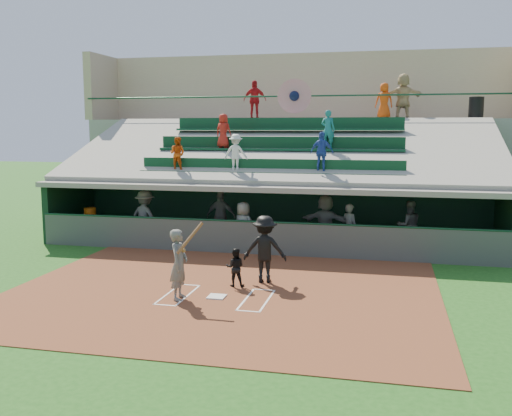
% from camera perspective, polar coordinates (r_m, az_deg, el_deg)
% --- Properties ---
extents(ground, '(100.00, 100.00, 0.00)m').
position_cam_1_polar(ground, '(14.46, -3.96, -8.96)').
color(ground, '#1D5116').
rests_on(ground, ground).
extents(dirt_slab, '(11.00, 9.00, 0.02)m').
position_cam_1_polar(dirt_slab, '(14.92, -3.40, -8.38)').
color(dirt_slab, brown).
rests_on(dirt_slab, ground).
extents(home_plate, '(0.43, 0.43, 0.03)m').
position_cam_1_polar(home_plate, '(14.45, -3.96, -8.83)').
color(home_plate, white).
rests_on(home_plate, dirt_slab).
extents(batters_box_chalk, '(2.65, 1.85, 0.01)m').
position_cam_1_polar(batters_box_chalk, '(14.46, -3.96, -8.87)').
color(batters_box_chalk, white).
rests_on(batters_box_chalk, dirt_slab).
extents(dugout_floor, '(16.00, 3.50, 0.04)m').
position_cam_1_polar(dugout_floor, '(20.81, 1.43, -3.62)').
color(dugout_floor, gray).
rests_on(dugout_floor, ground).
extents(concourse_slab, '(20.00, 3.00, 4.60)m').
position_cam_1_polar(concourse_slab, '(27.10, 4.30, 3.95)').
color(concourse_slab, gray).
rests_on(concourse_slab, ground).
extents(grandstand, '(20.40, 10.40, 7.80)m').
position_cam_1_polar(grandstand, '(24.16, 3.22, 3.37)').
color(grandstand, '#4B504B').
rests_on(grandstand, ground).
extents(batter_at_plate, '(0.85, 0.75, 1.95)m').
position_cam_1_polar(batter_at_plate, '(14.18, -7.70, -5.58)').
color(batter_at_plate, '#545752').
rests_on(batter_at_plate, dirt_slab).
extents(catcher, '(0.56, 0.47, 1.03)m').
position_cam_1_polar(catcher, '(15.27, -2.10, -5.95)').
color(catcher, black).
rests_on(catcher, dirt_slab).
extents(home_umpire, '(1.25, 0.79, 1.84)m').
position_cam_1_polar(home_umpire, '(15.60, 0.89, -4.12)').
color(home_umpire, black).
rests_on(home_umpire, dirt_slab).
extents(dugout_bench, '(14.13, 4.75, 0.44)m').
position_cam_1_polar(dugout_bench, '(22.10, 1.86, -2.30)').
color(dugout_bench, brown).
rests_on(dugout_bench, dugout_floor).
extents(white_table, '(0.85, 0.65, 0.72)m').
position_cam_1_polar(white_table, '(22.67, -16.17, -1.99)').
color(white_table, white).
rests_on(white_table, dugout_floor).
extents(water_cooler, '(0.45, 0.45, 0.45)m').
position_cam_1_polar(water_cooler, '(22.55, -16.25, -0.53)').
color(water_cooler, '#DE5F0D').
rests_on(water_cooler, white_table).
extents(dugout_player_a, '(1.39, 1.04, 1.92)m').
position_cam_1_polar(dugout_player_a, '(21.21, -11.03, -0.85)').
color(dugout_player_a, '#585B56').
rests_on(dugout_player_a, dugout_floor).
extents(dugout_player_b, '(1.14, 0.53, 1.90)m').
position_cam_1_polar(dugout_player_b, '(20.95, -3.51, -0.86)').
color(dugout_player_b, '#5B5E58').
rests_on(dugout_player_b, dugout_floor).
extents(dugout_player_c, '(0.98, 0.87, 1.69)m').
position_cam_1_polar(dugout_player_c, '(19.41, -1.28, -1.87)').
color(dugout_player_c, '#5C5F5A').
rests_on(dugout_player_c, dugout_floor).
extents(dugout_player_d, '(1.85, 0.86, 1.92)m').
position_cam_1_polar(dugout_player_d, '(19.80, 6.96, -1.40)').
color(dugout_player_d, '#61645F').
rests_on(dugout_player_d, dugout_floor).
extents(dugout_player_e, '(0.72, 0.67, 1.65)m').
position_cam_1_polar(dugout_player_e, '(19.51, 9.32, -1.98)').
color(dugout_player_e, '#575954').
rests_on(dugout_player_e, dugout_floor).
extents(dugout_player_f, '(0.96, 0.82, 1.71)m').
position_cam_1_polar(dugout_player_f, '(20.25, 15.05, -1.70)').
color(dugout_player_f, '#545651').
rests_on(dugout_player_f, dugout_floor).
extents(trash_bin, '(0.61, 0.61, 0.92)m').
position_cam_1_polar(trash_bin, '(26.25, 21.15, 9.33)').
color(trash_bin, black).
rests_on(trash_bin, concourse_slab).
extents(concourse_staff_a, '(1.10, 0.58, 1.79)m').
position_cam_1_polar(concourse_staff_a, '(26.79, -0.11, 10.76)').
color(concourse_staff_a, '#B01417').
rests_on(concourse_staff_a, concourse_slab).
extents(concourse_staff_b, '(0.85, 0.64, 1.57)m').
position_cam_1_polar(concourse_staff_b, '(25.99, 12.68, 10.41)').
color(concourse_staff_b, '#CA440B').
rests_on(concourse_staff_b, concourse_slab).
extents(concourse_staff_c, '(1.86, 0.64, 1.98)m').
position_cam_1_polar(concourse_staff_c, '(26.46, 14.50, 10.75)').
color(concourse_staff_c, tan).
rests_on(concourse_staff_c, concourse_slab).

